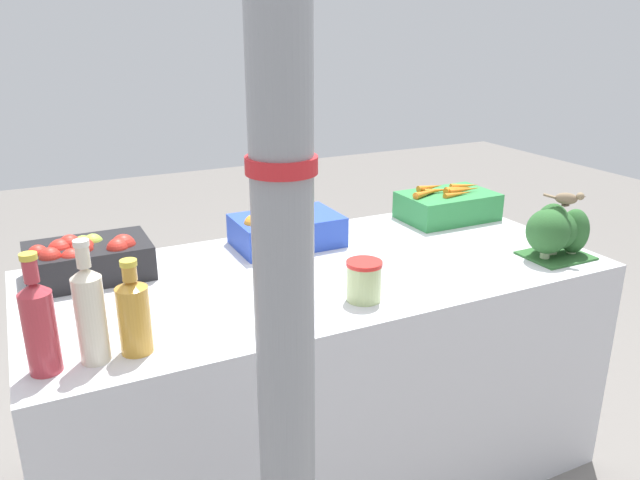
% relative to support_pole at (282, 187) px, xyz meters
% --- Properties ---
extents(ground_plane, '(10.00, 10.00, 0.00)m').
position_rel_support_pole_xyz_m(ground_plane, '(0.45, 0.76, -1.31)').
color(ground_plane, slate).
extents(market_table, '(1.89, 0.86, 0.80)m').
position_rel_support_pole_xyz_m(market_table, '(0.45, 0.76, -0.91)').
color(market_table, silver).
rests_on(market_table, ground_plane).
extents(support_pole, '(0.13, 0.13, 2.62)m').
position_rel_support_pole_xyz_m(support_pole, '(0.00, 0.00, 0.00)').
color(support_pole, gray).
rests_on(support_pole, ground_plane).
extents(apple_crate, '(0.38, 0.25, 0.14)m').
position_rel_support_pole_xyz_m(apple_crate, '(-0.25, 1.02, -0.44)').
color(apple_crate, black).
rests_on(apple_crate, market_table).
extents(orange_crate, '(0.38, 0.25, 0.14)m').
position_rel_support_pole_xyz_m(orange_crate, '(0.43, 1.02, -0.44)').
color(orange_crate, '#2847B7').
rests_on(orange_crate, market_table).
extents(carrot_crate, '(0.38, 0.25, 0.14)m').
position_rel_support_pole_xyz_m(carrot_crate, '(1.17, 1.02, -0.45)').
color(carrot_crate, '#2D8442').
rests_on(carrot_crate, market_table).
extents(broccoli_pile, '(0.24, 0.18, 0.19)m').
position_rel_support_pole_xyz_m(broccoli_pile, '(1.22, 0.50, -0.41)').
color(broccoli_pile, '#2D602D').
rests_on(broccoli_pile, market_table).
extents(juice_bottle_ruby, '(0.08, 0.08, 0.30)m').
position_rel_support_pole_xyz_m(juice_bottle_ruby, '(-0.41, 0.46, -0.38)').
color(juice_bottle_ruby, '#B2333D').
rests_on(juice_bottle_ruby, market_table).
extents(juice_bottle_cloudy, '(0.07, 0.07, 0.31)m').
position_rel_support_pole_xyz_m(juice_bottle_cloudy, '(-0.30, 0.46, -0.38)').
color(juice_bottle_cloudy, beige).
rests_on(juice_bottle_cloudy, market_table).
extents(juice_bottle_amber, '(0.08, 0.08, 0.24)m').
position_rel_support_pole_xyz_m(juice_bottle_amber, '(-0.20, 0.46, -0.40)').
color(juice_bottle_amber, gold).
rests_on(juice_bottle_amber, market_table).
extents(pickle_jar, '(0.11, 0.11, 0.12)m').
position_rel_support_pole_xyz_m(pickle_jar, '(0.45, 0.48, -0.45)').
color(pickle_jar, '#B2C684').
rests_on(pickle_jar, market_table).
extents(sparrow_bird, '(0.10, 0.11, 0.05)m').
position_rel_support_pole_xyz_m(sparrow_bird, '(1.23, 0.47, -0.29)').
color(sparrow_bird, '#4C3D2D').
rests_on(sparrow_bird, broccoli_pile).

